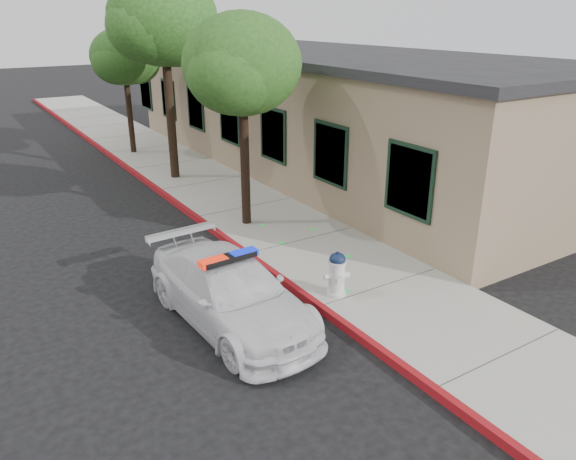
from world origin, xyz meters
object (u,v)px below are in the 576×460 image
(police_car, at_px, (230,292))
(street_tree_far, at_px, (125,59))
(clapboard_building, at_px, (327,110))
(fire_hydrant, at_px, (337,274))
(street_tree_mid, at_px, (164,23))
(street_tree_near, at_px, (243,69))

(police_car, distance_m, street_tree_far, 14.51)
(clapboard_building, height_order, street_tree_far, street_tree_far)
(fire_hydrant, height_order, street_tree_mid, street_tree_mid)
(street_tree_mid, bearing_deg, clapboard_building, -12.17)
(clapboard_building, distance_m, police_car, 11.85)
(clapboard_building, bearing_deg, police_car, -134.74)
(clapboard_building, xyz_separation_m, street_tree_near, (-5.67, -4.17, 2.07))
(street_tree_mid, bearing_deg, police_car, -105.56)
(clapboard_building, height_order, police_car, clapboard_building)
(police_car, height_order, street_tree_mid, street_tree_mid)
(fire_hydrant, bearing_deg, street_tree_mid, 105.55)
(street_tree_mid, relative_size, street_tree_far, 1.37)
(fire_hydrant, bearing_deg, street_tree_near, 102.97)
(street_tree_mid, xyz_separation_m, street_tree_far, (-0.07, 4.35, -1.37))
(clapboard_building, relative_size, fire_hydrant, 22.33)
(street_tree_near, xyz_separation_m, street_tree_far, (-0.01, 9.73, -0.39))
(police_car, bearing_deg, fire_hydrant, -14.53)
(fire_hydrant, xyz_separation_m, street_tree_near, (0.44, 4.61, 3.58))
(street_tree_mid, distance_m, street_tree_far, 4.56)
(clapboard_building, relative_size, street_tree_mid, 3.13)
(street_tree_mid, bearing_deg, street_tree_far, 90.87)
(police_car, distance_m, street_tree_near, 6.08)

